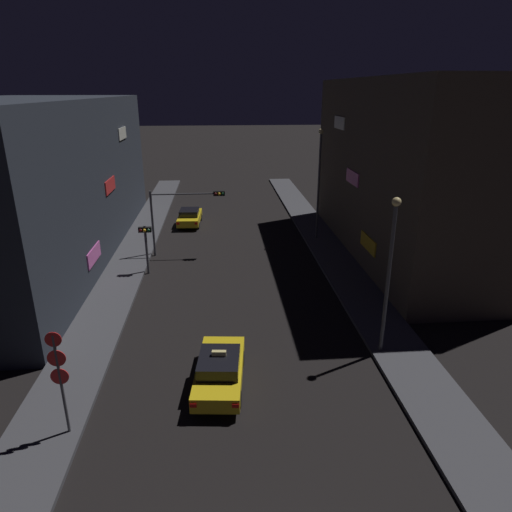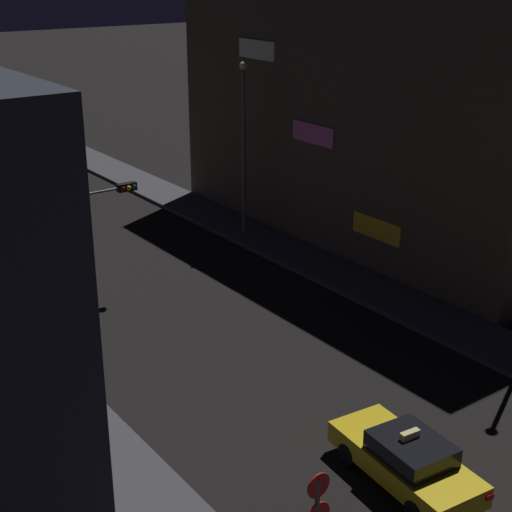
{
  "view_description": "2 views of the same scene",
  "coord_description": "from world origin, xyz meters",
  "px_view_note": "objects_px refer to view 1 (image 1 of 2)",
  "views": [
    {
      "loc": [
        -0.85,
        -5.61,
        11.24
      ],
      "look_at": [
        0.99,
        16.45,
        3.07
      ],
      "focal_mm": 31.79,
      "sensor_mm": 36.0,
      "label": 1
    },
    {
      "loc": [
        -14.07,
        -1.38,
        12.89
      ],
      "look_at": [
        0.73,
        18.88,
        3.2
      ],
      "focal_mm": 53.95,
      "sensor_mm": 36.0,
      "label": 2
    }
  ],
  "objects_px": {
    "street_lamp_far_block": "(319,176)",
    "street_lamp_near_block": "(390,263)",
    "sign_pole_left": "(59,374)",
    "far_car": "(190,217)",
    "taxi": "(220,369)",
    "traffic_light_overhead": "(182,208)",
    "traffic_light_left_kerb": "(146,239)"
  },
  "relations": [
    {
      "from": "far_car",
      "to": "sign_pole_left",
      "type": "distance_m",
      "value": 26.0
    },
    {
      "from": "street_lamp_far_block",
      "to": "traffic_light_left_kerb",
      "type": "bearing_deg",
      "value": -153.71
    },
    {
      "from": "taxi",
      "to": "traffic_light_left_kerb",
      "type": "relative_size",
      "value": 1.43
    },
    {
      "from": "traffic_light_overhead",
      "to": "street_lamp_near_block",
      "type": "relative_size",
      "value": 0.74
    },
    {
      "from": "street_lamp_near_block",
      "to": "street_lamp_far_block",
      "type": "bearing_deg",
      "value": 88.22
    },
    {
      "from": "traffic_light_overhead",
      "to": "street_lamp_far_block",
      "type": "distance_m",
      "value": 10.63
    },
    {
      "from": "far_car",
      "to": "street_lamp_near_block",
      "type": "bearing_deg",
      "value": -65.8
    },
    {
      "from": "traffic_light_overhead",
      "to": "street_lamp_far_block",
      "type": "height_order",
      "value": "street_lamp_far_block"
    },
    {
      "from": "far_car",
      "to": "sign_pole_left",
      "type": "xyz_separation_m",
      "value": [
        -2.76,
        -25.79,
        1.77
      ]
    },
    {
      "from": "far_car",
      "to": "traffic_light_left_kerb",
      "type": "bearing_deg",
      "value": -100.57
    },
    {
      "from": "sign_pole_left",
      "to": "street_lamp_near_block",
      "type": "xyz_separation_m",
      "value": [
        12.46,
        4.21,
        1.86
      ]
    },
    {
      "from": "traffic_light_left_kerb",
      "to": "sign_pole_left",
      "type": "relative_size",
      "value": 0.83
    },
    {
      "from": "far_car",
      "to": "traffic_light_overhead",
      "type": "bearing_deg",
      "value": -89.64
    },
    {
      "from": "taxi",
      "to": "traffic_light_overhead",
      "type": "bearing_deg",
      "value": 98.7
    },
    {
      "from": "taxi",
      "to": "street_lamp_far_block",
      "type": "relative_size",
      "value": 0.55
    },
    {
      "from": "taxi",
      "to": "traffic_light_left_kerb",
      "type": "bearing_deg",
      "value": 110.32
    },
    {
      "from": "traffic_light_left_kerb",
      "to": "taxi",
      "type": "bearing_deg",
      "value": -69.68
    },
    {
      "from": "street_lamp_far_block",
      "to": "street_lamp_near_block",
      "type": "bearing_deg",
      "value": -91.78
    },
    {
      "from": "traffic_light_left_kerb",
      "to": "street_lamp_near_block",
      "type": "xyz_separation_m",
      "value": [
        11.78,
        -10.41,
        2.02
      ]
    },
    {
      "from": "far_car",
      "to": "street_lamp_near_block",
      "type": "distance_m",
      "value": 23.94
    },
    {
      "from": "traffic_light_overhead",
      "to": "traffic_light_left_kerb",
      "type": "bearing_deg",
      "value": -122.07
    },
    {
      "from": "sign_pole_left",
      "to": "street_lamp_far_block",
      "type": "height_order",
      "value": "street_lamp_far_block"
    },
    {
      "from": "far_car",
      "to": "street_lamp_near_block",
      "type": "height_order",
      "value": "street_lamp_near_block"
    },
    {
      "from": "taxi",
      "to": "far_car",
      "type": "xyz_separation_m",
      "value": [
        -2.44,
        23.38,
        -0.0
      ]
    },
    {
      "from": "traffic_light_left_kerb",
      "to": "far_car",
      "type": "bearing_deg",
      "value": 79.43
    },
    {
      "from": "taxi",
      "to": "sign_pole_left",
      "type": "distance_m",
      "value": 6.0
    },
    {
      "from": "far_car",
      "to": "street_lamp_far_block",
      "type": "height_order",
      "value": "street_lamp_far_block"
    },
    {
      "from": "traffic_light_overhead",
      "to": "sign_pole_left",
      "type": "relative_size",
      "value": 1.34
    },
    {
      "from": "far_car",
      "to": "sign_pole_left",
      "type": "bearing_deg",
      "value": -96.11
    },
    {
      "from": "far_car",
      "to": "traffic_light_left_kerb",
      "type": "relative_size",
      "value": 1.41
    },
    {
      "from": "sign_pole_left",
      "to": "far_car",
      "type": "bearing_deg",
      "value": 83.89
    },
    {
      "from": "far_car",
      "to": "traffic_light_overhead",
      "type": "relative_size",
      "value": 0.87
    }
  ]
}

